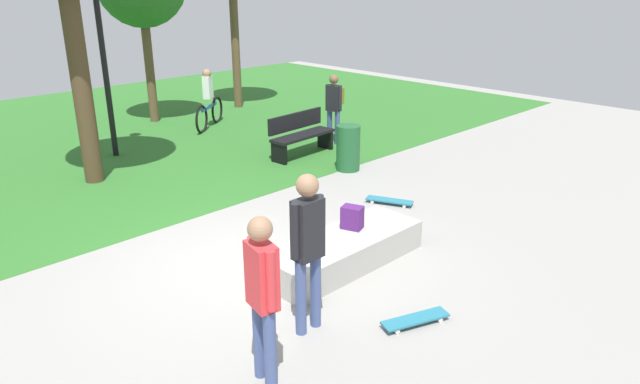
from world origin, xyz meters
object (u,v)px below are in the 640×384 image
Objects in this scene: trash_bin at (348,148)px; concrete_ledge at (343,250)px; lamp_post at (101,37)px; cyclist_on_bicycle at (209,103)px; skater_watching at (308,241)px; skateboard_by_ledge at (415,319)px; park_bench_far_left at (301,133)px; skater_performing_trick at (262,289)px; pedestrian_with_backpack at (334,103)px; backpack_on_ledge at (352,217)px; skateboard_spare at (389,200)px.

concrete_ledge is at bearing -138.07° from trash_bin.
lamp_post is 3.51m from cyclist_on_bicycle.
cyclist_on_bicycle is at bearing 62.04° from skater_watching.
concrete_ledge is 2.90× the size of skateboard_by_ledge.
concrete_ledge is at bearing -126.35° from park_bench_far_left.
skater_performing_trick is 0.42× the size of lamp_post.
skater_performing_trick is at bearing -140.28° from pedestrian_with_backpack.
skater_performing_trick reaches higher than trash_bin.
cyclist_on_bicycle is at bearing -40.52° from backpack_on_ledge.
lamp_post reaches higher than park_bench_far_left.
skater_watching is at bearing -154.01° from skateboard_spare.
skater_performing_trick is 1.08× the size of pedestrian_with_backpack.
skateboard_spare is at bearing 25.99° from skater_watching.
lamp_post is at bearing 124.35° from trash_bin.
pedestrian_with_backpack is at bearing 45.31° from concrete_ledge.
pedestrian_with_backpack is (1.20, 0.15, 0.47)m from park_bench_far_left.
park_bench_far_left reaches higher than skateboard_spare.
trash_bin reaches higher than skateboard_spare.
lamp_post is at bearing 88.80° from concrete_ledge.
skater_performing_trick is 10.24m from cyclist_on_bicycle.
skateboard_by_ledge is 0.90× the size of trash_bin.
lamp_post reaches higher than skateboard_by_ledge.
skateboard_spare is 0.50× the size of park_bench_far_left.
backpack_on_ledge is (0.29, 0.11, 0.36)m from concrete_ledge.
trash_bin is (3.02, 2.71, 0.25)m from concrete_ledge.
concrete_ledge is at bearing -156.41° from skateboard_spare.
skateboard_spare is 0.20× the size of lamp_post.
trash_bin is 2.05m from pedestrian_with_backpack.
pedestrian_with_backpack is at bearing 39.72° from skater_performing_trick.
backpack_on_ledge is at bearing 20.98° from concrete_ledge.
trash_bin is 4.87m from cyclist_on_bicycle.
trash_bin is at bearing 63.98° from skateboard_spare.
skater_performing_trick is 0.95× the size of skater_watching.
lamp_post is 2.68× the size of cyclist_on_bicycle.
skateboard_spare is at bearing -71.41° from lamp_post.
skateboard_spare is 0.89× the size of trash_bin.
skater_performing_trick is at bearing -153.52° from concrete_ledge.
skater_performing_trick is 8.56m from lamp_post.
cyclist_on_bicycle is at bearing 82.33° from skateboard_spare.
concrete_ledge reaches higher than skateboard_by_ledge.
concrete_ledge is 2.69m from skater_performing_trick.
cyclist_on_bicycle is at bearing 68.90° from skateboard_by_ledge.
backpack_on_ledge is 1.98m from skater_watching.
park_bench_far_left is 3.45m from cyclist_on_bicycle.
park_bench_far_left is 1.02× the size of pedestrian_with_backpack.
park_bench_far_left is 4.50m from lamp_post.
skateboard_by_ledge is at bearing 135.04° from backpack_on_ledge.
pedestrian_with_backpack is at bearing 52.20° from trash_bin.
skateboard_spare is at bearing 25.09° from skater_performing_trick.
lamp_post is (-2.90, 2.79, 2.01)m from park_bench_far_left.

